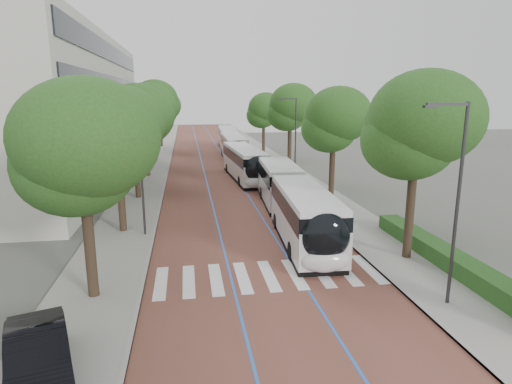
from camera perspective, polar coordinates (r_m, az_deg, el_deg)
ground at (r=19.66m, az=1.71°, el=-12.32°), size 160.00×160.00×0.00m
road at (r=58.18m, az=-5.80°, el=4.47°), size 11.00×140.00×0.02m
sidewalk_left at (r=58.21m, az=-13.20°, el=4.25°), size 4.00×140.00×0.12m
sidewalk_right at (r=59.09m, az=1.50°, el=4.70°), size 4.00×140.00×0.12m
kerb_left at (r=58.11m, az=-11.33°, el=4.32°), size 0.20×140.00×0.14m
kerb_right at (r=58.77m, az=-0.32°, el=4.66°), size 0.20×140.00×0.14m
zebra_crossing at (r=20.58m, az=1.73°, el=-11.06°), size 10.55×3.60×0.01m
lane_line_left at (r=58.10m, az=-7.38°, el=4.43°), size 0.12×126.00×0.01m
lane_line_right at (r=58.29m, az=-4.22°, el=4.53°), size 0.12×126.00×0.01m
office_building at (r=48.24m, az=-29.12°, el=9.60°), size 18.11×40.00×14.00m
hedge at (r=22.88m, az=24.97°, el=-8.46°), size 1.20×14.00×0.80m
streetlight_near at (r=17.97m, az=24.98°, el=0.27°), size 1.82×0.20×8.00m
streetlight_far at (r=40.89m, az=5.05°, el=7.78°), size 1.82×0.20×8.00m
lamp_post_left at (r=25.96m, az=-15.05°, el=2.98°), size 0.14×0.14×8.00m
trees_left at (r=45.16m, az=-14.64°, el=9.87°), size 6.28×60.94×9.74m
trees_right at (r=40.02m, az=7.01°, el=9.97°), size 5.50×47.30×9.05m
lead_bus at (r=27.91m, az=4.88°, el=-1.19°), size 3.66×18.52×3.20m
bus_queued_0 at (r=42.99m, az=-1.44°, el=3.77°), size 3.26×12.53×3.20m
bus_queued_1 at (r=56.18m, az=-2.97°, el=5.88°), size 2.60×12.41×3.20m
bus_queued_2 at (r=68.74m, az=-3.76°, el=7.13°), size 2.90×12.47×3.20m
parked_car at (r=14.75m, az=-27.05°, el=-18.99°), size 3.13×5.07×1.58m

